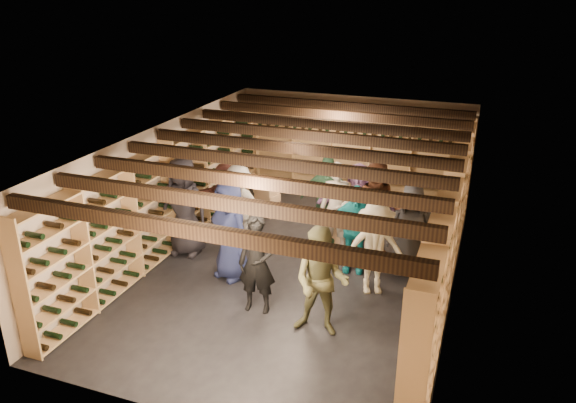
% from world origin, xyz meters
% --- Properties ---
extents(ground, '(8.00, 8.00, 0.00)m').
position_xyz_m(ground, '(0.00, 0.00, 0.00)').
color(ground, black).
rests_on(ground, ground).
extents(walls, '(5.52, 8.02, 2.40)m').
position_xyz_m(walls, '(0.00, 0.00, 1.20)').
color(walls, '#C0AD95').
rests_on(walls, ground).
extents(ceiling, '(5.50, 8.00, 0.01)m').
position_xyz_m(ceiling, '(0.00, 0.00, 2.40)').
color(ceiling, beige).
rests_on(ceiling, walls).
extents(ceiling_joists, '(5.40, 7.12, 0.18)m').
position_xyz_m(ceiling_joists, '(0.00, 0.00, 2.26)').
color(ceiling_joists, black).
rests_on(ceiling_joists, ground).
extents(wine_rack_left, '(0.32, 7.50, 2.15)m').
position_xyz_m(wine_rack_left, '(-2.57, 0.00, 1.08)').
color(wine_rack_left, tan).
rests_on(wine_rack_left, ground).
extents(wine_rack_right, '(0.32, 7.50, 2.15)m').
position_xyz_m(wine_rack_right, '(2.57, 0.00, 1.08)').
color(wine_rack_right, tan).
rests_on(wine_rack_right, ground).
extents(wine_rack_back, '(4.70, 0.30, 2.15)m').
position_xyz_m(wine_rack_back, '(0.00, 3.83, 1.07)').
color(wine_rack_back, tan).
rests_on(wine_rack_back, ground).
extents(crate_stack_left, '(0.59, 0.49, 0.68)m').
position_xyz_m(crate_stack_left, '(-1.43, 2.10, 0.34)').
color(crate_stack_left, tan).
rests_on(crate_stack_left, ground).
extents(crate_stack_right, '(0.59, 0.49, 0.34)m').
position_xyz_m(crate_stack_right, '(0.51, 1.30, 0.17)').
color(crate_stack_right, tan).
rests_on(crate_stack_right, ground).
extents(crate_loose, '(0.59, 0.51, 0.17)m').
position_xyz_m(crate_loose, '(0.54, 1.37, 0.09)').
color(crate_loose, tan).
rests_on(crate_loose, ground).
extents(person_0, '(0.96, 0.65, 1.90)m').
position_xyz_m(person_0, '(-2.18, -0.16, 0.95)').
color(person_0, black).
rests_on(person_0, ground).
extents(person_1, '(0.64, 0.46, 1.64)m').
position_xyz_m(person_1, '(-0.11, -1.52, 0.82)').
color(person_1, black).
rests_on(person_1, ground).
extents(person_2, '(0.85, 0.68, 1.71)m').
position_xyz_m(person_2, '(1.00, -1.76, 0.85)').
color(person_2, brown).
rests_on(person_2, ground).
extents(person_3, '(1.20, 0.96, 1.62)m').
position_xyz_m(person_3, '(1.48, -0.36, 0.81)').
color(person_3, beige).
rests_on(person_3, ground).
extents(person_4, '(1.00, 0.53, 1.63)m').
position_xyz_m(person_4, '(0.98, 0.27, 0.82)').
color(person_4, '#11737D').
rests_on(person_4, ground).
extents(person_5, '(1.45, 0.49, 1.56)m').
position_xyz_m(person_5, '(-1.78, 0.76, 0.78)').
color(person_5, brown).
rests_on(person_5, ground).
extents(person_6, '(1.03, 0.87, 1.78)m').
position_xyz_m(person_6, '(-0.97, -0.71, 0.89)').
color(person_6, '#1B224A').
rests_on(person_6, ground).
extents(person_7, '(0.71, 0.53, 1.79)m').
position_xyz_m(person_7, '(0.50, 0.83, 0.90)').
color(person_7, gray).
rests_on(person_7, ground).
extents(person_8, '(1.00, 0.83, 1.86)m').
position_xyz_m(person_8, '(1.24, 0.99, 0.93)').
color(person_8, '#472415').
rests_on(person_8, ground).
extents(person_9, '(1.14, 0.74, 1.66)m').
position_xyz_m(person_9, '(-1.34, 0.44, 0.83)').
color(person_9, '#BAB6A9').
rests_on(person_9, ground).
extents(person_10, '(1.08, 0.55, 1.77)m').
position_xyz_m(person_10, '(0.16, 1.30, 0.88)').
color(person_10, '#295237').
rests_on(person_10, ground).
extents(person_11, '(1.59, 0.64, 1.68)m').
position_xyz_m(person_11, '(0.78, 1.30, 0.84)').
color(person_11, '#83588D').
rests_on(person_11, ground).
extents(person_12, '(0.88, 0.66, 1.65)m').
position_xyz_m(person_12, '(1.91, 0.56, 0.82)').
color(person_12, '#323337').
rests_on(person_12, ground).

